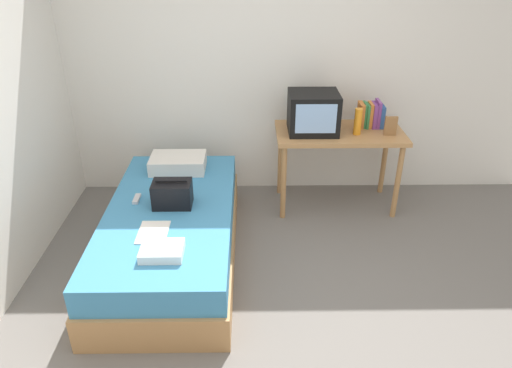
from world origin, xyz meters
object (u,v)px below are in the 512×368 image
Objects in this scene: tv at (313,112)px; water_bottle at (358,122)px; bed at (172,234)px; magazine at (153,232)px; book_row at (371,115)px; handbag at (172,194)px; folded_towel at (162,251)px; remote_dark at (164,252)px; picture_frame at (391,126)px; desk at (339,141)px; remote_silver at (137,199)px; pillow at (178,163)px.

tv is 0.40m from water_bottle.
bed is 0.42m from magazine.
handbag is (-1.72, -0.92, -0.30)m from book_row.
handbag is 0.65m from folded_towel.
tv reaches higher than remote_dark.
tv is at bearing 35.52° from bed.
tv is 0.69m from picture_frame.
magazine is 0.28m from remote_dark.
water_bottle is at bearing 26.24° from bed.
desk is at bearing 150.42° from water_bottle.
handbag is at bearing -150.27° from desk.
picture_frame is at bearing -6.04° from water_bottle.
picture_frame reaches higher than bed.
bed is 0.64m from remote_dark.
water_bottle is 0.85× the size of folded_towel.
picture_frame reaches higher than remote_silver.
water_bottle is 0.29m from picture_frame.
book_row is at bearing 42.58° from remote_dark.
tv is 1.71m from remote_silver.
magazine is 1.86× the size of remote_dark.
picture_frame is (1.88, 0.75, 0.62)m from bed.
book_row is 0.83× the size of handbag.
magazine is (-0.09, -0.38, -0.10)m from handbag.
magazine is 2.01× the size of remote_silver.
handbag is 0.33m from remote_silver.
folded_towel reaches higher than remote_dark.
desk is 3.87× the size of handbag.
folded_towel is at bearing -128.30° from tv.
picture_frame is 1.22× the size of remote_silver.
folded_towel is at bearing -137.24° from book_row.
book_row is 1.43× the size of picture_frame.
folded_towel is at bearing -143.48° from picture_frame.
tv reaches higher than magazine.
handbag is (-1.56, -0.74, -0.31)m from water_bottle.
desk is at bearing 7.02° from pillow.
water_bottle reaches higher than magazine.
desk reaches higher than remote_silver.
tv is (-0.25, -0.01, 0.28)m from desk.
picture_frame is at bearing 16.14° from remote_silver.
pillow is (-1.77, -0.29, -0.34)m from book_row.
desk reaches higher than bed.
remote_dark is at bearing -143.69° from picture_frame.
remote_silver is (-0.26, -0.55, -0.05)m from pillow.
remote_dark is at bearing -86.89° from pillow.
bed is at bearing 95.12° from remote_dark.
desk is 2.04m from folded_towel.
folded_towel is at bearing -112.54° from remote_dark.
magazine is (-0.05, -1.02, -0.06)m from pillow.
handbag is (-1.43, -0.81, -0.09)m from desk.
remote_dark is at bearing -87.62° from handbag.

